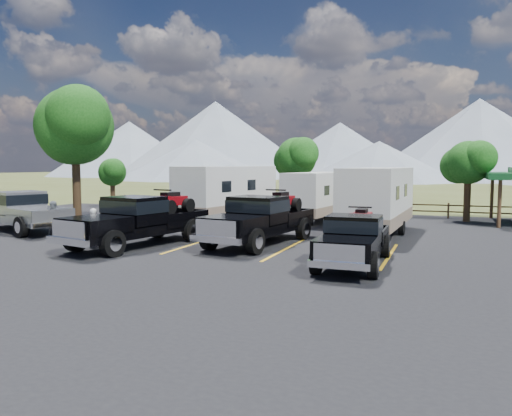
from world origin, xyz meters
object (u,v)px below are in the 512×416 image
(rig_left, at_px, (140,219))
(trailer_right, at_px, (378,200))
(tree_big_nw, at_px, (74,126))
(pickup_silver, at_px, (22,211))
(trailer_center, at_px, (319,196))
(person_a, at_px, (94,227))
(rig_right, at_px, (355,238))
(rig_center, at_px, (261,218))
(person_b, at_px, (55,219))
(trailer_left, at_px, (227,193))

(rig_left, distance_m, trailer_right, 11.08)
(tree_big_nw, relative_size, pickup_silver, 1.12)
(trailer_center, height_order, pickup_silver, trailer_center)
(rig_left, xyz_separation_m, person_a, (-1.70, -0.76, -0.32))
(rig_right, bearing_deg, person_a, 179.23)
(rig_center, bearing_deg, pickup_silver, -168.52)
(rig_right, relative_size, pickup_silver, 0.80)
(rig_left, height_order, rig_right, rig_left)
(rig_center, xyz_separation_m, person_a, (-6.18, -3.01, -0.31))
(trailer_center, bearing_deg, person_b, -126.16)
(tree_big_nw, relative_size, rig_left, 1.10)
(rig_right, relative_size, person_a, 3.61)
(trailer_center, bearing_deg, tree_big_nw, -152.20)
(tree_big_nw, distance_m, pickup_silver, 6.57)
(trailer_center, height_order, person_a, trailer_center)
(trailer_right, bearing_deg, rig_left, -138.68)
(rig_center, height_order, trailer_center, trailer_center)
(rig_left, height_order, trailer_right, trailer_right)
(rig_right, height_order, trailer_left, trailer_left)
(rig_left, height_order, pickup_silver, rig_left)
(tree_big_nw, bearing_deg, person_a, -45.47)
(person_a, bearing_deg, pickup_silver, -22.82)
(pickup_silver, height_order, person_b, pickup_silver)
(person_a, bearing_deg, trailer_left, -100.83)
(trailer_left, distance_m, pickup_silver, 10.89)
(tree_big_nw, bearing_deg, trailer_left, 18.30)
(rig_center, relative_size, trailer_center, 0.84)
(tree_big_nw, xyz_separation_m, rig_left, (8.69, -6.36, -4.46))
(trailer_left, relative_size, pickup_silver, 1.33)
(trailer_left, relative_size, trailer_center, 1.12)
(rig_left, relative_size, rig_right, 1.27)
(person_b, bearing_deg, trailer_right, -15.97)
(trailer_left, xyz_separation_m, trailer_center, (4.90, 2.34, -0.19))
(trailer_center, distance_m, person_a, 13.84)
(rig_right, relative_size, trailer_right, 0.61)
(person_b, bearing_deg, rig_center, -31.06)
(trailer_right, bearing_deg, rig_right, -85.14)
(tree_big_nw, xyz_separation_m, pickup_silver, (0.66, -4.73, -4.51))
(pickup_silver, bearing_deg, person_b, 93.38)
(trailer_center, bearing_deg, rig_center, -84.57)
(rig_center, relative_size, person_b, 4.22)
(trailer_center, bearing_deg, rig_left, -105.43)
(tree_big_nw, bearing_deg, rig_right, -21.87)
(trailer_center, bearing_deg, trailer_right, -42.57)
(trailer_center, bearing_deg, pickup_silver, -135.40)
(rig_center, height_order, rig_right, rig_center)
(rig_center, xyz_separation_m, trailer_right, (4.20, 4.60, 0.58))
(rig_center, bearing_deg, rig_left, -144.68)
(trailer_center, relative_size, person_a, 5.33)
(trailer_center, bearing_deg, trailer_left, -147.71)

